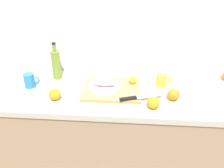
{
  "coord_description": "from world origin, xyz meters",
  "views": [
    {
      "loc": [
        0.14,
        -1.44,
        1.76
      ],
      "look_at": [
        0.03,
        0.0,
        0.95
      ],
      "focal_mm": 39.07,
      "sensor_mm": 36.0,
      "label": 1
    }
  ],
  "objects_px": {
    "coffee_mug_0": "(30,80)",
    "orange_0": "(55,94)",
    "white_plate": "(104,86)",
    "fish_fillet": "(104,83)",
    "cutting_board": "(112,89)",
    "lemon_0": "(133,80)",
    "coffee_mug_1": "(162,80)",
    "chef_knife": "(136,98)",
    "olive_oil_bottle": "(56,64)"
  },
  "relations": [
    {
      "from": "cutting_board",
      "to": "coffee_mug_0",
      "type": "height_order",
      "value": "coffee_mug_0"
    },
    {
      "from": "white_plate",
      "to": "orange_0",
      "type": "bearing_deg",
      "value": -154.26
    },
    {
      "from": "white_plate",
      "to": "fish_fillet",
      "type": "height_order",
      "value": "fish_fillet"
    },
    {
      "from": "fish_fillet",
      "to": "olive_oil_bottle",
      "type": "relative_size",
      "value": 0.59
    },
    {
      "from": "fish_fillet",
      "to": "coffee_mug_1",
      "type": "height_order",
      "value": "coffee_mug_1"
    },
    {
      "from": "olive_oil_bottle",
      "to": "coffee_mug_0",
      "type": "distance_m",
      "value": 0.22
    },
    {
      "from": "fish_fillet",
      "to": "chef_knife",
      "type": "height_order",
      "value": "fish_fillet"
    },
    {
      "from": "chef_knife",
      "to": "coffee_mug_0",
      "type": "height_order",
      "value": "coffee_mug_0"
    },
    {
      "from": "coffee_mug_0",
      "to": "orange_0",
      "type": "bearing_deg",
      "value": -34.5
    },
    {
      "from": "cutting_board",
      "to": "coffee_mug_1",
      "type": "height_order",
      "value": "coffee_mug_1"
    },
    {
      "from": "orange_0",
      "to": "coffee_mug_0",
      "type": "bearing_deg",
      "value": 145.5
    },
    {
      "from": "cutting_board",
      "to": "fish_fillet",
      "type": "relative_size",
      "value": 2.38
    },
    {
      "from": "olive_oil_bottle",
      "to": "coffee_mug_0",
      "type": "relative_size",
      "value": 2.51
    },
    {
      "from": "cutting_board",
      "to": "orange_0",
      "type": "relative_size",
      "value": 5.07
    },
    {
      "from": "white_plate",
      "to": "chef_knife",
      "type": "xyz_separation_m",
      "value": [
        0.22,
        -0.13,
        0.0
      ]
    },
    {
      "from": "olive_oil_bottle",
      "to": "lemon_0",
      "type": "bearing_deg",
      "value": -7.57
    },
    {
      "from": "coffee_mug_1",
      "to": "chef_knife",
      "type": "bearing_deg",
      "value": -129.77
    },
    {
      "from": "white_plate",
      "to": "fish_fillet",
      "type": "xyz_separation_m",
      "value": [
        0.0,
        -0.0,
        0.03
      ]
    },
    {
      "from": "lemon_0",
      "to": "olive_oil_bottle",
      "type": "bearing_deg",
      "value": 172.43
    },
    {
      "from": "white_plate",
      "to": "fish_fillet",
      "type": "distance_m",
      "value": 0.03
    },
    {
      "from": "cutting_board",
      "to": "fish_fillet",
      "type": "bearing_deg",
      "value": 177.3
    },
    {
      "from": "chef_knife",
      "to": "coffee_mug_1",
      "type": "bearing_deg",
      "value": 31.21
    },
    {
      "from": "fish_fillet",
      "to": "coffee_mug_1",
      "type": "xyz_separation_m",
      "value": [
        0.4,
        0.09,
        -0.01
      ]
    },
    {
      "from": "lemon_0",
      "to": "orange_0",
      "type": "xyz_separation_m",
      "value": [
        -0.5,
        -0.22,
        -0.01
      ]
    },
    {
      "from": "cutting_board",
      "to": "orange_0",
      "type": "xyz_separation_m",
      "value": [
        -0.36,
        -0.14,
        0.03
      ]
    },
    {
      "from": "cutting_board",
      "to": "orange_0",
      "type": "bearing_deg",
      "value": -158.03
    },
    {
      "from": "lemon_0",
      "to": "coffee_mug_1",
      "type": "relative_size",
      "value": 0.52
    },
    {
      "from": "coffee_mug_0",
      "to": "coffee_mug_1",
      "type": "relative_size",
      "value": 1.01
    },
    {
      "from": "white_plate",
      "to": "coffee_mug_1",
      "type": "xyz_separation_m",
      "value": [
        0.4,
        0.09,
        0.02
      ]
    },
    {
      "from": "fish_fillet",
      "to": "olive_oil_bottle",
      "type": "height_order",
      "value": "olive_oil_bottle"
    },
    {
      "from": "chef_knife",
      "to": "coffee_mug_0",
      "type": "distance_m",
      "value": 0.75
    },
    {
      "from": "orange_0",
      "to": "fish_fillet",
      "type": "bearing_deg",
      "value": 25.74
    },
    {
      "from": "white_plate",
      "to": "olive_oil_bottle",
      "type": "distance_m",
      "value": 0.41
    },
    {
      "from": "cutting_board",
      "to": "coffee_mug_1",
      "type": "distance_m",
      "value": 0.36
    },
    {
      "from": "cutting_board",
      "to": "coffee_mug_0",
      "type": "relative_size",
      "value": 3.51
    },
    {
      "from": "cutting_board",
      "to": "coffee_mug_0",
      "type": "xyz_separation_m",
      "value": [
        -0.58,
        0.01,
        0.04
      ]
    },
    {
      "from": "chef_knife",
      "to": "coffee_mug_1",
      "type": "height_order",
      "value": "coffee_mug_1"
    },
    {
      "from": "coffee_mug_0",
      "to": "orange_0",
      "type": "relative_size",
      "value": 1.45
    },
    {
      "from": "lemon_0",
      "to": "coffee_mug_0",
      "type": "bearing_deg",
      "value": -174.35
    },
    {
      "from": "coffee_mug_0",
      "to": "coffee_mug_1",
      "type": "height_order",
      "value": "coffee_mug_0"
    },
    {
      "from": "olive_oil_bottle",
      "to": "coffee_mug_1",
      "type": "bearing_deg",
      "value": -4.42
    },
    {
      "from": "olive_oil_bottle",
      "to": "orange_0",
      "type": "xyz_separation_m",
      "value": [
        0.07,
        -0.3,
        -0.08
      ]
    },
    {
      "from": "chef_knife",
      "to": "cutting_board",
      "type": "bearing_deg",
      "value": 123.04
    },
    {
      "from": "chef_knife",
      "to": "lemon_0",
      "type": "bearing_deg",
      "value": 77.11
    },
    {
      "from": "cutting_board",
      "to": "chef_knife",
      "type": "distance_m",
      "value": 0.21
    },
    {
      "from": "olive_oil_bottle",
      "to": "coffee_mug_1",
      "type": "distance_m",
      "value": 0.78
    },
    {
      "from": "olive_oil_bottle",
      "to": "chef_knife",
      "type": "bearing_deg",
      "value": -25.52
    },
    {
      "from": "chef_knife",
      "to": "coffee_mug_1",
      "type": "distance_m",
      "value": 0.29
    },
    {
      "from": "fish_fillet",
      "to": "orange_0",
      "type": "bearing_deg",
      "value": -154.26
    },
    {
      "from": "cutting_board",
      "to": "lemon_0",
      "type": "bearing_deg",
      "value": 28.95
    }
  ]
}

